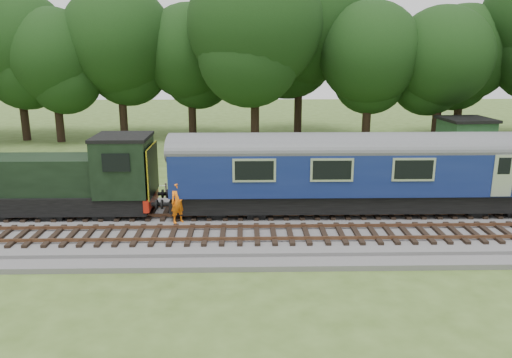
{
  "coord_description": "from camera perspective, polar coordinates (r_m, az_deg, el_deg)",
  "views": [
    {
      "loc": [
        0.24,
        -21.11,
        7.88
      ],
      "look_at": [
        0.73,
        1.4,
        2.0
      ],
      "focal_mm": 35.0,
      "sensor_mm": 36.0,
      "label": 1
    }
  ],
  "objects": [
    {
      "name": "ground",
      "position": [
        22.54,
        -1.79,
        -5.84
      ],
      "size": [
        120.0,
        120.0,
        0.0
      ],
      "primitive_type": "plane",
      "color": "#3E5820",
      "rests_on": "ground"
    },
    {
      "name": "ballast",
      "position": [
        22.48,
        -1.79,
        -5.42
      ],
      "size": [
        70.0,
        7.0,
        0.35
      ],
      "primitive_type": "cube",
      "color": "#4C4C4F",
      "rests_on": "ground"
    },
    {
      "name": "track_north",
      "position": [
        23.72,
        -1.77,
        -3.72
      ],
      "size": [
        67.2,
        2.4,
        0.21
      ],
      "color": "black",
      "rests_on": "ballast"
    },
    {
      "name": "track_south",
      "position": [
        20.9,
        -1.84,
        -6.31
      ],
      "size": [
        67.2,
        2.4,
        0.21
      ],
      "color": "black",
      "rests_on": "ballast"
    },
    {
      "name": "fence",
      "position": [
        26.8,
        -1.71,
        -2.47
      ],
      "size": [
        64.0,
        0.12,
        1.0
      ],
      "primitive_type": null,
      "color": "#6B6054",
      "rests_on": "ground"
    },
    {
      "name": "tree_line",
      "position": [
        43.83,
        -1.55,
        4.28
      ],
      "size": [
        70.0,
        8.0,
        18.0
      ],
      "primitive_type": null,
      "color": "black",
      "rests_on": "ground"
    },
    {
      "name": "dmu_railcar",
      "position": [
        23.79,
        12.38,
        1.48
      ],
      "size": [
        18.05,
        2.86,
        3.88
      ],
      "color": "black",
      "rests_on": "ground"
    },
    {
      "name": "shunter_loco",
      "position": [
        24.72,
        -20.91,
        -0.17
      ],
      "size": [
        8.91,
        2.6,
        3.38
      ],
      "color": "black",
      "rests_on": "ground"
    },
    {
      "name": "worker",
      "position": [
        22.42,
        -8.92,
        -2.64
      ],
      "size": [
        0.82,
        0.77,
        1.88
      ],
      "primitive_type": "imported",
      "rotation": [
        0.0,
        0.0,
        0.64
      ],
      "color": "orange",
      "rests_on": "ballast"
    },
    {
      "name": "shed",
      "position": [
        41.01,
        22.79,
        4.49
      ],
      "size": [
        3.83,
        3.83,
        2.88
      ],
      "rotation": [
        0.0,
        0.0,
        0.09
      ],
      "color": "#1B3D20",
      "rests_on": "ground"
    }
  ]
}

